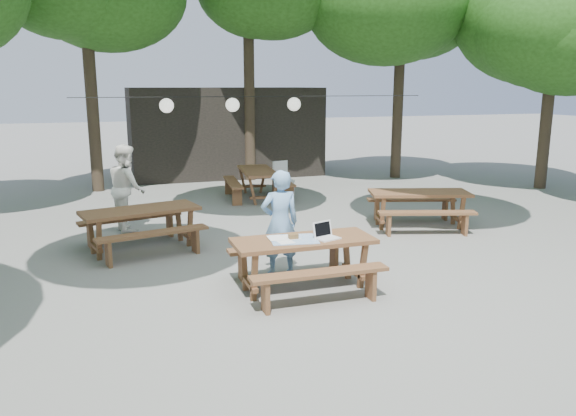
# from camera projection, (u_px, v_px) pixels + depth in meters

# --- Properties ---
(ground) EXTENTS (80.00, 80.00, 0.00)m
(ground) POSITION_uv_depth(u_px,v_px,m) (333.00, 272.00, 8.81)
(ground) COLOR slate
(ground) RESTS_ON ground
(pavilion) EXTENTS (6.00, 3.00, 2.80)m
(pavilion) POSITION_uv_depth(u_px,v_px,m) (224.00, 131.00, 18.40)
(pavilion) COLOR black
(pavilion) RESTS_ON ground
(main_picnic_table) EXTENTS (2.00, 1.58, 0.75)m
(main_picnic_table) POSITION_uv_depth(u_px,v_px,m) (303.00, 263.00, 8.01)
(main_picnic_table) COLOR brown
(main_picnic_table) RESTS_ON ground
(picnic_table_nw) EXTENTS (2.21, 1.98, 0.75)m
(picnic_table_nw) POSITION_uv_depth(u_px,v_px,m) (141.00, 229.00, 9.93)
(picnic_table_nw) COLOR brown
(picnic_table_nw) RESTS_ON ground
(picnic_table_ne) EXTENTS (2.28, 2.06, 0.75)m
(picnic_table_ne) POSITION_uv_depth(u_px,v_px,m) (419.00, 209.00, 11.54)
(picnic_table_ne) COLOR brown
(picnic_table_ne) RESTS_ON ground
(picnic_table_far_e) EXTENTS (1.75, 2.06, 0.75)m
(picnic_table_far_e) POSITION_uv_depth(u_px,v_px,m) (258.00, 184.00, 14.48)
(picnic_table_far_e) COLOR brown
(picnic_table_far_e) RESTS_ON ground
(woman) EXTENTS (0.61, 0.41, 1.63)m
(woman) POSITION_uv_depth(u_px,v_px,m) (280.00, 223.00, 8.57)
(woman) COLOR #79A9DD
(woman) RESTS_ON ground
(second_person) EXTENTS (0.79, 0.94, 1.74)m
(second_person) POSITION_uv_depth(u_px,v_px,m) (127.00, 188.00, 11.20)
(second_person) COLOR white
(second_person) RESTS_ON ground
(plastic_chair) EXTENTS (0.53, 0.53, 0.90)m
(plastic_chair) POSITION_uv_depth(u_px,v_px,m) (284.00, 186.00, 14.94)
(plastic_chair) COLOR white
(plastic_chair) RESTS_ON ground
(laptop) EXTENTS (0.40, 0.35, 0.24)m
(laptop) POSITION_uv_depth(u_px,v_px,m) (325.00, 234.00, 7.94)
(laptop) COLOR white
(laptop) RESTS_ON main_picnic_table
(tabletop_clutter) EXTENTS (0.73, 0.65, 0.08)m
(tabletop_clutter) POSITION_uv_depth(u_px,v_px,m) (293.00, 239.00, 7.88)
(tabletop_clutter) COLOR #3370B0
(tabletop_clutter) RESTS_ON main_picnic_table
(paper_lanterns) EXTENTS (9.00, 0.34, 0.38)m
(paper_lanterns) POSITION_uv_depth(u_px,v_px,m) (233.00, 105.00, 13.80)
(paper_lanterns) COLOR black
(paper_lanterns) RESTS_ON ground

